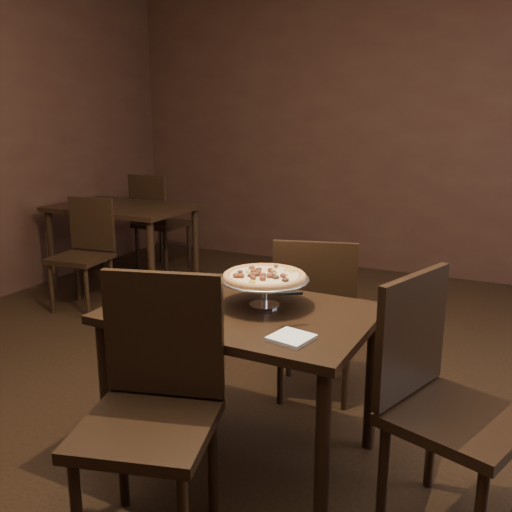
% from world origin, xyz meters
% --- Properties ---
extents(room, '(6.04, 7.04, 2.84)m').
position_xyz_m(room, '(0.06, 0.03, 1.40)').
color(room, black).
rests_on(room, ground).
extents(dining_table, '(1.17, 0.79, 0.72)m').
position_xyz_m(dining_table, '(-0.02, -0.03, 0.62)').
color(dining_table, black).
rests_on(dining_table, ground).
extents(background_table, '(1.22, 0.81, 0.76)m').
position_xyz_m(background_table, '(-2.20, 1.88, 0.66)').
color(background_table, black).
rests_on(background_table, ground).
extents(pizza_stand, '(0.41, 0.41, 0.17)m').
position_xyz_m(pizza_stand, '(0.05, 0.07, 0.86)').
color(pizza_stand, silver).
rests_on(pizza_stand, dining_table).
extents(parmesan_shaker, '(0.06, 0.06, 0.11)m').
position_xyz_m(parmesan_shaker, '(-0.15, -0.19, 0.77)').
color(parmesan_shaker, beige).
rests_on(parmesan_shaker, dining_table).
extents(pepper_flake_shaker, '(0.06, 0.06, 0.10)m').
position_xyz_m(pepper_flake_shaker, '(-0.07, -0.19, 0.77)').
color(pepper_flake_shaker, maroon).
rests_on(pepper_flake_shaker, dining_table).
extents(packet_caddy, '(0.10, 0.10, 0.08)m').
position_xyz_m(packet_caddy, '(-0.39, -0.18, 0.75)').
color(packet_caddy, black).
rests_on(packet_caddy, dining_table).
extents(napkin_stack, '(0.18, 0.18, 0.02)m').
position_xyz_m(napkin_stack, '(0.32, -0.25, 0.73)').
color(napkin_stack, white).
rests_on(napkin_stack, dining_table).
extents(plate_left, '(0.24, 0.24, 0.01)m').
position_xyz_m(plate_left, '(-0.44, 0.24, 0.73)').
color(plate_left, white).
rests_on(plate_left, dining_table).
extents(plate_near, '(0.23, 0.23, 0.01)m').
position_xyz_m(plate_near, '(-0.07, -0.33, 0.73)').
color(plate_near, white).
rests_on(plate_near, dining_table).
extents(serving_spatula, '(0.14, 0.14, 0.02)m').
position_xyz_m(serving_spatula, '(0.25, -0.10, 0.85)').
color(serving_spatula, silver).
rests_on(serving_spatula, pizza_stand).
extents(chair_far, '(0.53, 0.53, 0.93)m').
position_xyz_m(chair_far, '(0.10, 0.63, 0.51)').
color(chair_far, black).
rests_on(chair_far, ground).
extents(chair_near, '(0.57, 0.57, 1.00)m').
position_xyz_m(chair_near, '(-0.08, -0.62, 0.55)').
color(chair_near, black).
rests_on(chair_near, ground).
extents(chair_side, '(0.59, 0.59, 0.99)m').
position_xyz_m(chair_side, '(0.86, -0.10, 0.54)').
color(chair_side, black).
rests_on(chair_side, ground).
extents(bg_chair_far, '(0.50, 0.50, 0.98)m').
position_xyz_m(bg_chair_far, '(-2.26, 2.49, 0.54)').
color(bg_chair_far, black).
rests_on(bg_chair_far, ground).
extents(bg_chair_near, '(0.46, 0.46, 0.90)m').
position_xyz_m(bg_chair_near, '(-2.14, 1.31, 0.49)').
color(bg_chair_near, black).
rests_on(bg_chair_near, ground).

